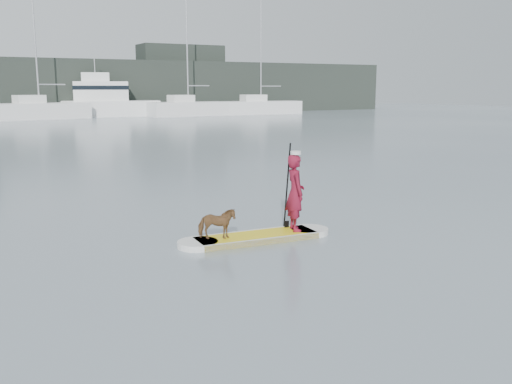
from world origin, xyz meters
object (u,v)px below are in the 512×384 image
paddler (295,193)px  motor_yacht_a (107,100)px  dog (217,224)px  sailboat_d (39,109)px  sailboat_f (260,106)px  paddleboard (256,237)px  sailboat_e (188,108)px

paddler → motor_yacht_a: motor_yacht_a is taller
dog → sailboat_d: bearing=20.2°
sailboat_d → motor_yacht_a: sailboat_d is taller
paddler → dog: bearing=100.8°
dog → sailboat_f: (26.70, 47.34, 0.50)m
paddleboard → dog: dog is taller
paddleboard → motor_yacht_a: size_ratio=0.32×
sailboat_e → sailboat_f: bearing=-4.5°
dog → motor_yacht_a: 51.53m
motor_yacht_a → paddleboard: bearing=-88.7°
sailboat_e → sailboat_f: sailboat_f is taller
dog → sailboat_e: bearing=3.1°
dog → sailboat_d: size_ratio=0.05×
paddleboard → sailboat_e: sailboat_e is taller
sailboat_f → paddleboard: bearing=-114.6°
sailboat_d → sailboat_f: (23.59, -0.92, -0.04)m
paddler → sailboat_d: 48.40m
sailboat_e → motor_yacht_a: 8.44m
paddleboard → paddler: paddler is taller
dog → sailboat_d: (3.11, 48.27, 0.54)m
sailboat_f → motor_yacht_a: bearing=173.1°
paddleboard → sailboat_e: size_ratio=0.27×
sailboat_f → sailboat_d: bearing=-178.3°
paddler → sailboat_d: size_ratio=0.12×
paddler → sailboat_d: bearing=13.0°
dog → sailboat_e: size_ratio=0.06×
sailboat_d → sailboat_e: size_ratio=1.10×
sailboat_f → motor_yacht_a: 16.87m
paddleboard → dog: 0.93m
dog → sailboat_f: size_ratio=0.05×
paddler → motor_yacht_a: (8.41, 50.62, 0.75)m
sailboat_d → sailboat_e: 14.83m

